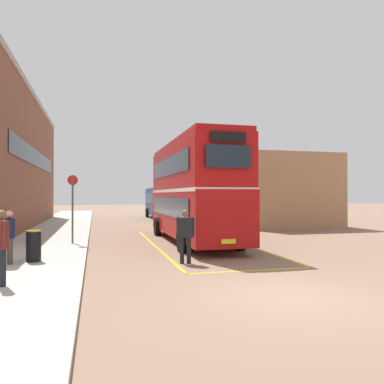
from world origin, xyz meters
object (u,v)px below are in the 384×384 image
double_decker_bus (193,190)px  pedestrian_waiting_far (2,241)px  pedestrian_boarding (185,232)px  bus_stop_sign (73,203)px  single_deck_bus (164,201)px  litter_bin (34,246)px  pedestrian_waiting_near (10,233)px

double_decker_bus → pedestrian_waiting_far: bearing=-129.8°
pedestrian_waiting_far → pedestrian_boarding: bearing=25.9°
double_decker_bus → bus_stop_sign: bearing=-176.5°
double_decker_bus → pedestrian_boarding: bearing=-106.8°
double_decker_bus → single_deck_bus: (1.85, 17.94, -0.87)m
double_decker_bus → pedestrian_boarding: 6.02m
double_decker_bus → single_deck_bus: double_decker_bus is taller
pedestrian_boarding → litter_bin: bearing=170.1°
double_decker_bus → litter_bin: bearing=-143.6°
double_decker_bus → single_deck_bus: size_ratio=1.18×
single_deck_bus → bus_stop_sign: (-7.35, -18.28, 0.27)m
pedestrian_waiting_far → litter_bin: bearing=86.1°
bus_stop_sign → pedestrian_waiting_near: bearing=-108.6°
pedestrian_boarding → pedestrian_waiting_near: (-5.39, 0.56, 0.05)m
pedestrian_waiting_far → bus_stop_sign: size_ratio=0.59×
double_decker_bus → pedestrian_boarding: (-1.69, -5.59, -1.48)m
pedestrian_waiting_near → pedestrian_waiting_far: bearing=-82.0°
single_deck_bus → pedestrian_boarding: (-3.54, -23.52, -0.61)m
single_deck_bus → pedestrian_boarding: 23.80m
single_deck_bus → pedestrian_waiting_near: bearing=-111.2°
pedestrian_boarding → pedestrian_waiting_far: 5.53m
pedestrian_waiting_near → litter_bin: size_ratio=1.65×
single_deck_bus → pedestrian_waiting_far: single_deck_bus is taller
pedestrian_boarding → double_decker_bus: bearing=73.2°
single_deck_bus → bus_stop_sign: 19.70m
litter_bin → bus_stop_sign: bearing=78.0°
litter_bin → pedestrian_waiting_far: bearing=-93.9°
double_decker_bus → litter_bin: 8.23m
pedestrian_waiting_near → litter_bin: (0.64, 0.28, -0.44)m
single_deck_bus → bus_stop_sign: bus_stop_sign is taller
double_decker_bus → pedestrian_waiting_far: (-6.67, -8.00, -1.35)m
pedestrian_boarding → litter_bin: (-4.76, 0.83, -0.39)m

